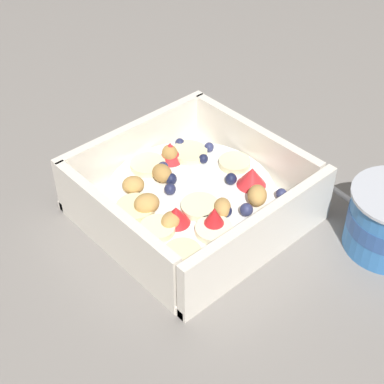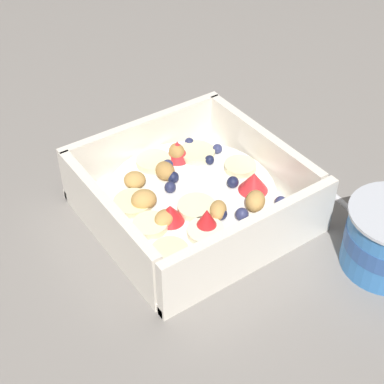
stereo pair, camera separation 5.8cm
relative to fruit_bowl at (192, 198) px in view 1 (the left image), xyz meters
name	(u,v)px [view 1 (the left image)]	position (x,y,z in m)	size (l,w,h in m)	color
ground_plane	(191,212)	(0.00, 0.00, -0.02)	(2.40, 2.40, 0.00)	gray
fruit_bowl	(192,198)	(0.00, 0.00, 0.00)	(0.20, 0.20, 0.06)	white
spoon	(313,172)	(-0.14, 0.04, -0.02)	(0.04, 0.17, 0.01)	silver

